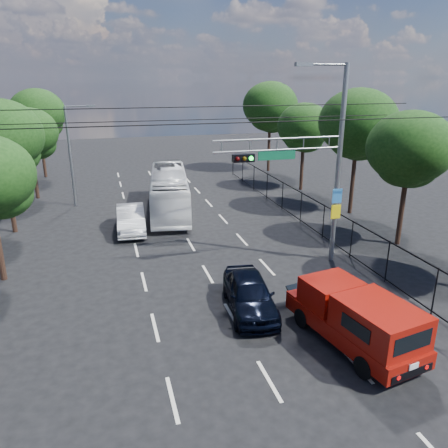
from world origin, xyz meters
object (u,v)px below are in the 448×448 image
object	(u,v)px
signal_mast	(316,159)
white_bus	(169,191)
navy_hatchback	(250,294)
white_van	(131,219)
red_pickup	(355,317)

from	to	relation	value
signal_mast	white_bus	size ratio (longest dim) A/B	0.93
signal_mast	navy_hatchback	bearing A→B (deg)	-140.10
navy_hatchback	white_bus	size ratio (longest dim) A/B	0.42
signal_mast	white_van	xyz separation A→B (m)	(-8.28, 7.28, -4.49)
white_bus	signal_mast	bearing A→B (deg)	-55.53
white_bus	white_van	xyz separation A→B (m)	(-2.90, -3.48, -0.67)
red_pickup	navy_hatchback	world-z (taller)	red_pickup
white_bus	red_pickup	bearing A→B (deg)	-70.62
navy_hatchback	white_van	xyz separation A→B (m)	(-3.81, 11.02, 0.02)
red_pickup	white_bus	world-z (taller)	white_bus
signal_mast	white_bus	xyz separation A→B (m)	(-5.38, 10.76, -3.81)
red_pickup	white_bus	xyz separation A→B (m)	(-3.60, 17.72, 0.34)
red_pickup	white_van	world-z (taller)	red_pickup
white_van	red_pickup	bearing A→B (deg)	-62.74
red_pickup	white_van	bearing A→B (deg)	114.54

